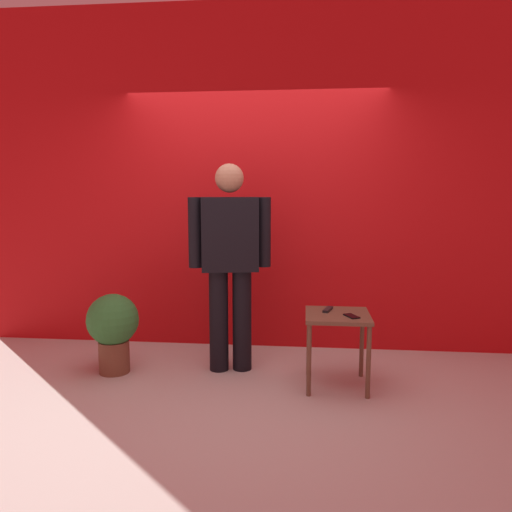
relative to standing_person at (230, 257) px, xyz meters
The scene contains 7 objects.
ground_plane 1.15m from the standing_person, 75.23° to the right, with size 12.00×12.00×0.00m, color #B7B2A8.
back_wall_red 1.00m from the standing_person, 78.74° to the left, with size 5.56×0.12×3.33m, color #B90F12.
standing_person is the anchor object (origin of this frame).
side_table 1.07m from the standing_person, 16.88° to the right, with size 0.50×0.50×0.59m.
cell_phone 1.14m from the standing_person, 19.64° to the right, with size 0.07×0.14×0.01m, color black.
tv_remote 0.94m from the standing_person, 12.40° to the right, with size 0.04×0.17×0.02m, color black.
potted_plant 1.17m from the standing_person, behind, with size 0.44×0.44×0.69m.
Camera 1 is at (0.49, -3.52, 1.56)m, focal length 34.21 mm.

